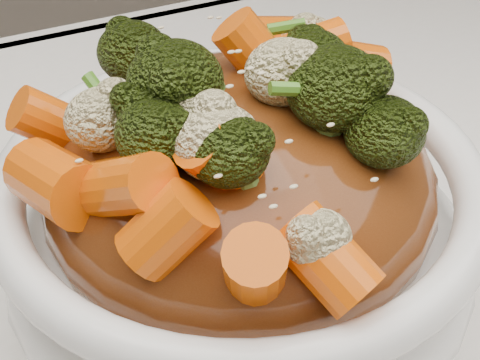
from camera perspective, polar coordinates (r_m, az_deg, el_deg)
name	(u,v)px	position (r m, az deg, el deg)	size (l,w,h in m)	color
bowl	(240,235)	(0.37, 0.00, -4.27)	(0.23, 0.23, 0.09)	white
sauce_base	(240,185)	(0.35, 0.00, -0.42)	(0.19, 0.19, 0.10)	#5C2B0F
carrots	(240,60)	(0.31, 0.00, 9.29)	(0.19, 0.19, 0.05)	#E75B07
broccoli	(240,62)	(0.31, 0.00, 9.12)	(0.19, 0.19, 0.05)	black
cauliflower	(240,67)	(0.31, 0.00, 8.77)	(0.19, 0.19, 0.04)	beige
scallions	(240,58)	(0.31, 0.00, 9.47)	(0.14, 0.14, 0.02)	#3C731A
sesame_seeds	(240,58)	(0.31, 0.00, 9.47)	(0.17, 0.17, 0.01)	beige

